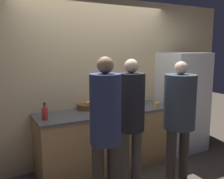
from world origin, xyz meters
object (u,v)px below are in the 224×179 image
at_px(person_left, 105,126).
at_px(refrigerator, 182,102).
at_px(person_right, 179,111).
at_px(utensil_crock, 140,100).
at_px(cup_yellow, 157,105).
at_px(fruit_bowl, 87,106).
at_px(person_center, 131,115).
at_px(bottle_red, 45,113).

bearing_deg(person_left, refrigerator, 26.57).
distance_m(person_right, utensil_crock, 1.06).
relative_size(refrigerator, cup_yellow, 21.38).
height_order(fruit_bowl, cup_yellow, fruit_bowl).
relative_size(refrigerator, person_center, 1.03).
bearing_deg(fruit_bowl, cup_yellow, -22.69).
xyz_separation_m(fruit_bowl, bottle_red, (-0.70, -0.28, 0.05)).
bearing_deg(person_right, person_left, -174.52).
xyz_separation_m(person_center, utensil_crock, (0.74, 0.87, -0.04)).
height_order(refrigerator, cup_yellow, refrigerator).
distance_m(fruit_bowl, cup_yellow, 1.10).
relative_size(person_left, utensil_crock, 6.10).
bearing_deg(fruit_bowl, person_center, -78.52).
xyz_separation_m(person_center, cup_yellow, (0.82, 0.53, -0.07)).
distance_m(fruit_bowl, bottle_red, 0.76).
height_order(person_center, person_right, person_center).
distance_m(refrigerator, cup_yellow, 0.77).
height_order(refrigerator, person_center, refrigerator).
xyz_separation_m(refrigerator, fruit_bowl, (-1.75, 0.21, 0.07)).
relative_size(person_center, cup_yellow, 20.77).
relative_size(refrigerator, utensil_crock, 6.12).
relative_size(refrigerator, bottle_red, 7.73).
height_order(person_left, cup_yellow, person_left).
distance_m(person_center, person_right, 0.65).
bearing_deg(cup_yellow, bottle_red, 175.18).
xyz_separation_m(person_right, utensil_crock, (0.12, 1.05, -0.06)).
bearing_deg(utensil_crock, person_left, -136.86).
relative_size(person_right, cup_yellow, 20.33).
relative_size(person_right, bottle_red, 7.35).
height_order(person_right, utensil_crock, person_right).
xyz_separation_m(person_right, fruit_bowl, (-0.82, 1.13, -0.08)).
height_order(person_right, bottle_red, person_right).
bearing_deg(person_center, bottle_red, 143.19).
bearing_deg(refrigerator, person_left, -153.43).
bearing_deg(cup_yellow, person_center, -147.25).
relative_size(person_right, fruit_bowl, 5.82).
distance_m(person_left, fruit_bowl, 1.27).
height_order(person_center, cup_yellow, person_center).
height_order(utensil_crock, cup_yellow, utensil_crock).
bearing_deg(refrigerator, cup_yellow, -163.86).
relative_size(person_center, person_right, 1.02).
distance_m(person_left, utensil_crock, 1.69).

